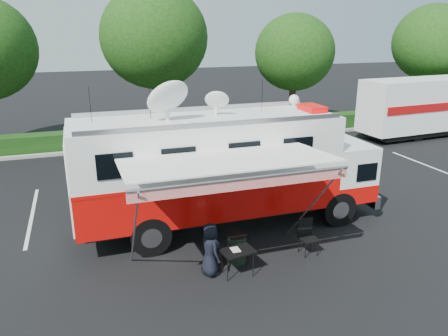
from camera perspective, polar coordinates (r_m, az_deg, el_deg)
The scene contains 10 objects.
ground_plane at distance 15.19m, azimuth 0.61°, elevation -7.39°, with size 120.00×120.00×0.00m, color black.
back_border at distance 26.52m, azimuth -6.45°, elevation 14.58°, with size 60.00×6.14×8.87m.
stall_lines at distance 17.69m, azimuth -4.14°, elevation -3.65°, with size 24.12×5.50×0.01m.
command_truck at distance 14.40m, azimuth 0.31°, elevation 0.06°, with size 10.10×2.78×4.85m.
awning at distance 11.20m, azimuth 0.72°, elevation 0.44°, with size 5.51×2.83×3.33m.
person at distance 12.39m, azimuth -1.78°, elevation -13.67°, with size 0.74×0.48×1.52m, color black.
folding_table at distance 12.01m, azimuth 1.80°, elevation -10.88°, with size 0.98×0.77×0.76m.
folding_chair at distance 13.40m, azimuth 10.76°, elevation -8.36°, with size 0.53×0.56×1.06m.
trash_bin at distance 12.76m, azimuth 1.65°, elevation -10.38°, with size 0.59×0.59×0.88m.
semi_trailer at distance 30.85m, azimuth 26.69°, elevation 7.42°, with size 11.69×3.22×3.56m.
Camera 1 is at (-4.54, -12.96, 6.49)m, focal length 35.00 mm.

